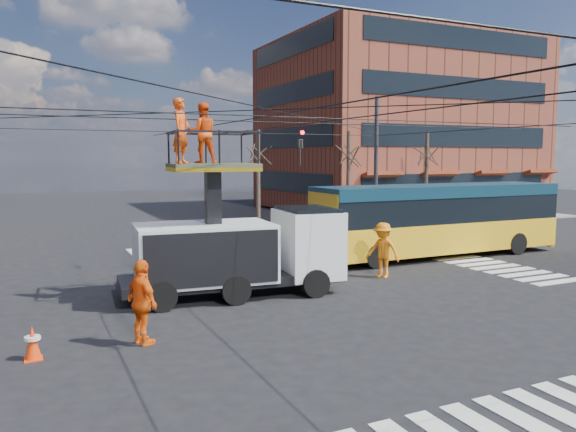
# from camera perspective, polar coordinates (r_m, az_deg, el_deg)

# --- Properties ---
(ground) EXTENTS (120.00, 120.00, 0.00)m
(ground) POSITION_cam_1_polar(r_m,az_deg,el_deg) (18.29, -1.62, -8.00)
(ground) COLOR black
(ground) RESTS_ON ground
(sidewalk_ne) EXTENTS (18.00, 18.00, 0.12)m
(sidewalk_ne) POSITION_cam_1_polar(r_m,az_deg,el_deg) (46.87, 11.83, 0.53)
(sidewalk_ne) COLOR slate
(sidewalk_ne) RESTS_ON ground
(crosswalks) EXTENTS (22.40, 22.40, 0.02)m
(crosswalks) POSITION_cam_1_polar(r_m,az_deg,el_deg) (18.29, -1.62, -7.97)
(crosswalks) COLOR silver
(crosswalks) RESTS_ON ground
(building_ne) EXTENTS (20.06, 16.06, 14.00)m
(building_ne) POSITION_cam_1_polar(r_m,az_deg,el_deg) (49.71, 10.83, 8.87)
(building_ne) COLOR brown
(building_ne) RESTS_ON ground
(overhead_network) EXTENTS (24.24, 24.24, 8.00)m
(overhead_network) POSITION_cam_1_polar(r_m,az_deg,el_deg) (18.10, -2.39, 5.56)
(overhead_network) COLOR #2D2D30
(overhead_network) RESTS_ON ground
(tree_a) EXTENTS (2.00, 2.00, 6.00)m
(tree_a) POSITION_cam_1_polar(r_m,az_deg,el_deg) (32.14, -3.06, 6.35)
(tree_a) COLOR #382B21
(tree_a) RESTS_ON ground
(tree_b) EXTENTS (2.00, 2.00, 6.00)m
(tree_b) POSITION_cam_1_polar(r_m,az_deg,el_deg) (34.83, 6.18, 6.30)
(tree_b) COLOR #382B21
(tree_b) RESTS_ON ground
(tree_c) EXTENTS (2.00, 2.00, 6.00)m
(tree_c) POSITION_cam_1_polar(r_m,az_deg,el_deg) (38.29, 13.93, 6.13)
(tree_c) COLOR #382B21
(tree_c) RESTS_ON ground
(utility_truck) EXTENTS (7.17, 3.12, 6.18)m
(utility_truck) POSITION_cam_1_polar(r_m,az_deg,el_deg) (18.00, -5.15, -1.65)
(utility_truck) COLOR black
(utility_truck) RESTS_ON ground
(city_bus) EXTENTS (11.90, 2.70, 3.20)m
(city_bus) POSITION_cam_1_polar(r_m,az_deg,el_deg) (25.89, 15.06, -0.19)
(city_bus) COLOR gold
(city_bus) RESTS_ON ground
(traffic_cone) EXTENTS (0.36, 0.36, 0.76)m
(traffic_cone) POSITION_cam_1_polar(r_m,az_deg,el_deg) (13.77, -24.51, -11.64)
(traffic_cone) COLOR #FF3A0A
(traffic_cone) RESTS_ON ground
(worker_ground) EXTENTS (0.86, 1.29, 2.04)m
(worker_ground) POSITION_cam_1_polar(r_m,az_deg,el_deg) (13.78, -14.58, -8.50)
(worker_ground) COLOR orange
(worker_ground) RESTS_ON ground
(flagger) EXTENTS (1.29, 1.52, 2.04)m
(flagger) POSITION_cam_1_polar(r_m,az_deg,el_deg) (20.94, 9.61, -3.44)
(flagger) COLOR orange
(flagger) RESTS_ON ground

